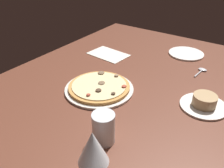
% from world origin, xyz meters
% --- Properties ---
extents(dining_table, '(1.50, 1.10, 0.04)m').
position_xyz_m(dining_table, '(0.00, 0.00, 0.02)').
color(dining_table, brown).
rests_on(dining_table, ground).
extents(pizza_main, '(0.28, 0.28, 0.03)m').
position_xyz_m(pizza_main, '(0.06, -0.09, 0.05)').
color(pizza_main, silver).
rests_on(pizza_main, dining_table).
extents(ramekin_on_saucer, '(0.17, 0.17, 0.05)m').
position_xyz_m(ramekin_on_saucer, '(-0.07, 0.30, 0.06)').
color(ramekin_on_saucer, silver).
rests_on(ramekin_on_saucer, dining_table).
extents(wine_glass_far, '(0.08, 0.08, 0.17)m').
position_xyz_m(wine_glass_far, '(0.42, 0.17, 0.15)').
color(wine_glass_far, silver).
rests_on(wine_glass_far, dining_table).
extents(water_glass, '(0.07, 0.07, 0.10)m').
position_xyz_m(water_glass, '(0.29, 0.10, 0.08)').
color(water_glass, silver).
rests_on(water_glass, dining_table).
extents(side_plate, '(0.19, 0.19, 0.01)m').
position_xyz_m(side_plate, '(-0.50, 0.08, 0.04)').
color(side_plate, white).
rests_on(side_plate, dining_table).
extents(paper_menu, '(0.16, 0.22, 0.00)m').
position_xyz_m(paper_menu, '(-0.26, -0.27, 0.04)').
color(paper_menu, silver).
rests_on(paper_menu, dining_table).
extents(spoon, '(0.11, 0.04, 0.01)m').
position_xyz_m(spoon, '(-0.35, 0.21, 0.04)').
color(spoon, silver).
rests_on(spoon, dining_table).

